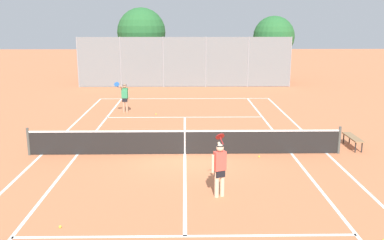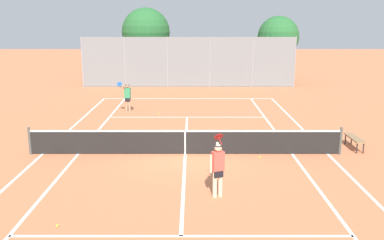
{
  "view_description": "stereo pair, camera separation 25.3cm",
  "coord_description": "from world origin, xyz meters",
  "px_view_note": "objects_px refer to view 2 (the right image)",
  "views": [
    {
      "loc": [
        0.01,
        -15.71,
        5.05
      ],
      "look_at": [
        0.3,
        1.5,
        1.0
      ],
      "focal_mm": 40.0,
      "sensor_mm": 36.0,
      "label": 1
    },
    {
      "loc": [
        0.26,
        -15.72,
        5.05
      ],
      "look_at": [
        0.3,
        1.5,
        1.0
      ],
      "focal_mm": 40.0,
      "sensor_mm": 36.0,
      "label": 2
    }
  ],
  "objects_px": {
    "player_far_left": "(127,96)",
    "loose_tennis_ball_0": "(158,114)",
    "tree_behind_left": "(144,34)",
    "tree_behind_right": "(277,38)",
    "loose_tennis_ball_1": "(258,157)",
    "loose_tennis_ball_4": "(56,226)",
    "tennis_net": "(184,141)",
    "player_near_side": "(217,166)",
    "courtside_bench": "(353,139)"
  },
  "relations": [
    {
      "from": "player_far_left",
      "to": "loose_tennis_ball_0",
      "type": "distance_m",
      "value": 2.04
    },
    {
      "from": "tree_behind_left",
      "to": "tree_behind_right",
      "type": "distance_m",
      "value": 10.83
    },
    {
      "from": "loose_tennis_ball_0",
      "to": "loose_tennis_ball_1",
      "type": "height_order",
      "value": "same"
    },
    {
      "from": "loose_tennis_ball_1",
      "to": "tree_behind_left",
      "type": "height_order",
      "value": "tree_behind_left"
    },
    {
      "from": "tree_behind_right",
      "to": "loose_tennis_ball_4",
      "type": "bearing_deg",
      "value": -112.29
    },
    {
      "from": "loose_tennis_ball_4",
      "to": "tree_behind_left",
      "type": "height_order",
      "value": "tree_behind_left"
    },
    {
      "from": "tennis_net",
      "to": "tree_behind_right",
      "type": "relative_size",
      "value": 2.24
    },
    {
      "from": "loose_tennis_ball_0",
      "to": "tree_behind_right",
      "type": "relative_size",
      "value": 0.01
    },
    {
      "from": "player_far_left",
      "to": "loose_tennis_ball_0",
      "type": "bearing_deg",
      "value": -18.28
    },
    {
      "from": "loose_tennis_ball_1",
      "to": "tree_behind_right",
      "type": "height_order",
      "value": "tree_behind_right"
    },
    {
      "from": "player_near_side",
      "to": "courtside_bench",
      "type": "bearing_deg",
      "value": 39.67
    },
    {
      "from": "loose_tennis_ball_1",
      "to": "tree_behind_right",
      "type": "bearing_deg",
      "value": 77.47
    },
    {
      "from": "tennis_net",
      "to": "loose_tennis_ball_0",
      "type": "xyz_separation_m",
      "value": [
        -1.57,
        7.05,
        -0.48
      ]
    },
    {
      "from": "loose_tennis_ball_1",
      "to": "loose_tennis_ball_4",
      "type": "height_order",
      "value": "same"
    },
    {
      "from": "player_far_left",
      "to": "player_near_side",
      "type": "bearing_deg",
      "value": -69.68
    },
    {
      "from": "tennis_net",
      "to": "tree_behind_right",
      "type": "distance_m",
      "value": 20.55
    },
    {
      "from": "loose_tennis_ball_1",
      "to": "courtside_bench",
      "type": "relative_size",
      "value": 0.04
    },
    {
      "from": "loose_tennis_ball_1",
      "to": "loose_tennis_ball_4",
      "type": "xyz_separation_m",
      "value": [
        -5.9,
        -5.48,
        0.0
      ]
    },
    {
      "from": "courtside_bench",
      "to": "tree_behind_left",
      "type": "height_order",
      "value": "tree_behind_left"
    },
    {
      "from": "tennis_net",
      "to": "loose_tennis_ball_4",
      "type": "distance_m",
      "value": 6.71
    },
    {
      "from": "tennis_net",
      "to": "tree_behind_left",
      "type": "bearing_deg",
      "value": 100.02
    },
    {
      "from": "courtside_bench",
      "to": "loose_tennis_ball_1",
      "type": "bearing_deg",
      "value": -163.3
    },
    {
      "from": "courtside_bench",
      "to": "tree_behind_right",
      "type": "height_order",
      "value": "tree_behind_right"
    },
    {
      "from": "tennis_net",
      "to": "courtside_bench",
      "type": "distance_m",
      "value": 6.81
    },
    {
      "from": "courtside_bench",
      "to": "loose_tennis_ball_4",
      "type": "bearing_deg",
      "value": -145.95
    },
    {
      "from": "loose_tennis_ball_0",
      "to": "tree_behind_right",
      "type": "height_order",
      "value": "tree_behind_right"
    },
    {
      "from": "loose_tennis_ball_0",
      "to": "tree_behind_left",
      "type": "height_order",
      "value": "tree_behind_left"
    },
    {
      "from": "tree_behind_right",
      "to": "loose_tennis_ball_0",
      "type": "bearing_deg",
      "value": -125.95
    },
    {
      "from": "player_near_side",
      "to": "loose_tennis_ball_0",
      "type": "relative_size",
      "value": 26.88
    },
    {
      "from": "loose_tennis_ball_4",
      "to": "courtside_bench",
      "type": "relative_size",
      "value": 0.04
    },
    {
      "from": "player_near_side",
      "to": "loose_tennis_ball_1",
      "type": "bearing_deg",
      "value": 63.49
    },
    {
      "from": "loose_tennis_ball_0",
      "to": "loose_tennis_ball_1",
      "type": "relative_size",
      "value": 1.0
    },
    {
      "from": "player_near_side",
      "to": "loose_tennis_ball_1",
      "type": "relative_size",
      "value": 26.88
    },
    {
      "from": "loose_tennis_ball_0",
      "to": "loose_tennis_ball_1",
      "type": "bearing_deg",
      "value": -59.79
    },
    {
      "from": "tree_behind_left",
      "to": "tennis_net",
      "type": "bearing_deg",
      "value": -79.98
    },
    {
      "from": "loose_tennis_ball_4",
      "to": "tree_behind_right",
      "type": "relative_size",
      "value": 0.01
    },
    {
      "from": "tennis_net",
      "to": "tree_behind_left",
      "type": "xyz_separation_m",
      "value": [
        -3.61,
        20.43,
        3.41
      ]
    },
    {
      "from": "loose_tennis_ball_1",
      "to": "tree_behind_right",
      "type": "xyz_separation_m",
      "value": [
        4.33,
        19.47,
        3.55
      ]
    },
    {
      "from": "loose_tennis_ball_1",
      "to": "courtside_bench",
      "type": "distance_m",
      "value": 4.17
    },
    {
      "from": "loose_tennis_ball_4",
      "to": "loose_tennis_ball_0",
      "type": "bearing_deg",
      "value": 83.23
    },
    {
      "from": "player_far_left",
      "to": "loose_tennis_ball_0",
      "type": "xyz_separation_m",
      "value": [
        1.75,
        -0.58,
        -0.89
      ]
    },
    {
      "from": "player_near_side",
      "to": "loose_tennis_ball_0",
      "type": "distance_m",
      "value": 11.41
    },
    {
      "from": "loose_tennis_ball_1",
      "to": "player_far_left",
      "type": "bearing_deg",
      "value": 127.12
    },
    {
      "from": "loose_tennis_ball_0",
      "to": "tree_behind_left",
      "type": "bearing_deg",
      "value": 98.68
    },
    {
      "from": "loose_tennis_ball_1",
      "to": "tree_behind_right",
      "type": "relative_size",
      "value": 0.01
    },
    {
      "from": "player_far_left",
      "to": "loose_tennis_ball_1",
      "type": "relative_size",
      "value": 26.88
    },
    {
      "from": "loose_tennis_ball_1",
      "to": "tree_behind_left",
      "type": "bearing_deg",
      "value": 107.05
    },
    {
      "from": "player_far_left",
      "to": "tree_behind_left",
      "type": "bearing_deg",
      "value": 91.33
    },
    {
      "from": "courtside_bench",
      "to": "tree_behind_left",
      "type": "bearing_deg",
      "value": 117.81
    },
    {
      "from": "player_near_side",
      "to": "loose_tennis_ball_0",
      "type": "bearing_deg",
      "value": 103.06
    }
  ]
}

